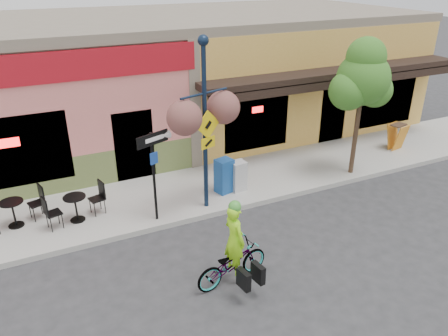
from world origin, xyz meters
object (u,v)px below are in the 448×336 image
object	(u,v)px
lamp_post	(205,127)
newspaper_box_blue	(224,176)
street_tree	(359,108)
building	(180,74)
bicycle	(232,263)
cyclist_rider	(234,249)
newspaper_box_grey	(238,176)
one_way_sign	(154,178)

from	to	relation	value
lamp_post	newspaper_box_blue	xyz separation A→B (m)	(0.79, 0.53, -1.78)
street_tree	building	bearing A→B (deg)	116.38
building	bicycle	bearing A→B (deg)	-104.10
lamp_post	newspaper_box_blue	world-z (taller)	lamp_post
lamp_post	newspaper_box_blue	size ratio (longest dim) A/B	4.49
cyclist_rider	newspaper_box_blue	bearing A→B (deg)	-31.14
newspaper_box_blue	cyclist_rider	bearing A→B (deg)	-126.38
newspaper_box_blue	newspaper_box_grey	world-z (taller)	newspaper_box_blue
cyclist_rider	one_way_sign	world-z (taller)	one_way_sign
bicycle	newspaper_box_grey	bearing A→B (deg)	-37.85
building	one_way_sign	distance (m)	7.43
newspaper_box_blue	building	bearing A→B (deg)	66.88
one_way_sign	building	bearing A→B (deg)	43.28
newspaper_box_blue	newspaper_box_grey	bearing A→B (deg)	-23.53
building	street_tree	world-z (taller)	building
bicycle	newspaper_box_blue	xyz separation A→B (m)	(1.46, 3.48, 0.21)
one_way_sign	newspaper_box_blue	distance (m)	2.41
bicycle	one_way_sign	distance (m)	3.10
lamp_post	bicycle	bearing A→B (deg)	-119.81
bicycle	building	bearing A→B (deg)	-23.19
cyclist_rider	newspaper_box_blue	world-z (taller)	cyclist_rider
lamp_post	cyclist_rider	bearing A→B (deg)	-118.88
building	newspaper_box_blue	bearing A→B (deg)	-98.79
bicycle	cyclist_rider	bearing A→B (deg)	-99.09
cyclist_rider	newspaper_box_grey	world-z (taller)	cyclist_rider
cyclist_rider	street_tree	distance (m)	6.51
lamp_post	building	bearing A→B (deg)	58.28
building	one_way_sign	xyz separation A→B (m)	(-3.16, -6.67, -0.90)
building	lamp_post	distance (m)	6.81
street_tree	bicycle	bearing A→B (deg)	-152.59
cyclist_rider	newspaper_box_blue	distance (m)	3.75
cyclist_rider	newspaper_box_grey	size ratio (longest dim) A/B	1.78
one_way_sign	cyclist_rider	bearing A→B (deg)	-95.39
newspaper_box_blue	street_tree	size ratio (longest dim) A/B	0.24
newspaper_box_grey	street_tree	distance (m)	4.18
bicycle	one_way_sign	size ratio (longest dim) A/B	0.72
bicycle	one_way_sign	bearing A→B (deg)	5.92
building	lamp_post	world-z (taller)	lamp_post
lamp_post	newspaper_box_grey	world-z (taller)	lamp_post
building	lamp_post	bearing A→B (deg)	-104.69
bicycle	newspaper_box_blue	bearing A→B (deg)	-31.84
one_way_sign	street_tree	world-z (taller)	street_tree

